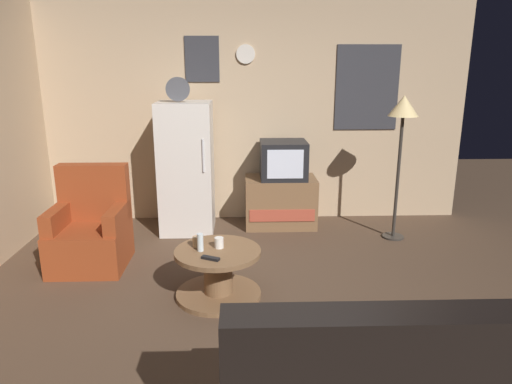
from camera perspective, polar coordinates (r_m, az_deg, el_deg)
name	(u,v)px	position (r m, az deg, el deg)	size (l,w,h in m)	color
ground_plane	(260,313)	(3.81, 0.49, -14.63)	(12.00, 12.00, 0.00)	#4C3828
wall_with_art	(253,107)	(5.77, -0.37, 10.40)	(5.20, 0.12, 2.80)	tan
fridge	(186,167)	(5.43, -8.49, 2.98)	(0.60, 0.62, 1.77)	silver
tv_stand	(280,202)	(5.64, 3.00, -1.20)	(0.84, 0.53, 0.59)	brown
crt_tv	(283,160)	(5.51, 3.36, 3.95)	(0.54, 0.51, 0.44)	black
standing_lamp	(403,117)	(5.24, 17.51, 8.70)	(0.32, 0.32, 1.59)	#332D28
coffee_table	(218,273)	(3.98, -4.64, -9.87)	(0.72, 0.72, 0.42)	brown
wine_glass	(200,242)	(3.86, -6.83, -6.13)	(0.05, 0.05, 0.15)	silver
mug_ceramic_white	(219,243)	(3.92, -4.54, -6.19)	(0.08, 0.08, 0.09)	silver
mug_ceramic_tan	(197,242)	(3.97, -7.21, -6.04)	(0.08, 0.08, 0.09)	tan
remote_control	(210,258)	(3.72, -5.58, -8.06)	(0.15, 0.04, 0.02)	black
armchair	(91,231)	(4.81, -19.52, -4.56)	(0.68, 0.68, 0.96)	maroon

